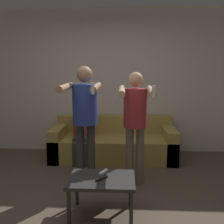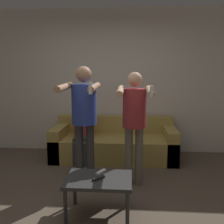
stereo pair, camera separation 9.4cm
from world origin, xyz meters
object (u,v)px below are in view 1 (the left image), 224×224
(person_standing_left, at_px, (85,111))
(person_seated, at_px, (82,126))
(remote_near, at_px, (102,178))
(remote_far, at_px, (104,172))
(person_standing_right, at_px, (135,116))
(couch, at_px, (114,144))
(coffee_table, at_px, (102,183))

(person_standing_left, xyz_separation_m, person_seated, (-0.20, 0.92, -0.41))
(person_seated, relative_size, remote_near, 8.37)
(remote_near, relative_size, remote_far, 0.90)
(person_seated, distance_m, remote_far, 1.67)
(person_standing_right, distance_m, person_seated, 1.32)
(person_standing_right, bearing_deg, couch, 106.88)
(couch, xyz_separation_m, coffee_table, (-0.04, -1.92, 0.12))
(person_standing_left, xyz_separation_m, coffee_table, (0.29, -0.80, -0.65))
(couch, bearing_deg, remote_near, -91.19)
(remote_near, height_order, remote_far, same)
(person_standing_left, relative_size, remote_far, 10.82)
(coffee_table, xyz_separation_m, remote_far, (0.01, 0.14, 0.06))
(coffee_table, bearing_deg, person_standing_right, 64.72)
(person_standing_right, distance_m, remote_far, 0.93)
(remote_near, bearing_deg, remote_far, 87.98)
(person_standing_left, bearing_deg, remote_near, -70.44)
(person_standing_left, distance_m, remote_near, 1.07)
(couch, xyz_separation_m, remote_near, (-0.04, -1.95, 0.19))
(remote_far, bearing_deg, remote_near, -92.02)
(person_seated, bearing_deg, coffee_table, -74.14)
(person_standing_left, bearing_deg, person_standing_right, 0.23)
(person_standing_left, relative_size, person_standing_right, 1.05)
(couch, distance_m, coffee_table, 1.93)
(remote_near, bearing_deg, coffee_table, 93.76)
(couch, xyz_separation_m, person_standing_left, (-0.34, -1.12, 0.78))
(couch, bearing_deg, person_standing_left, -106.81)
(couch, distance_m, person_standing_right, 1.37)
(coffee_table, bearing_deg, couch, 88.73)
(couch, height_order, remote_far, couch)
(person_standing_right, xyz_separation_m, person_seated, (-0.87, 0.92, -0.35))
(person_seated, xyz_separation_m, coffee_table, (0.49, -1.73, -0.24))
(remote_far, bearing_deg, person_standing_left, 114.60)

